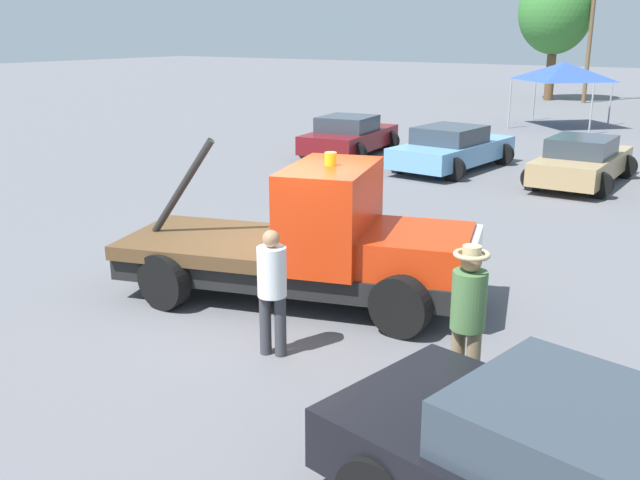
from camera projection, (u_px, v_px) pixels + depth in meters
ground_plane at (294, 298)px, 11.41m from camera, size 160.00×160.00×0.00m
tow_truck at (314, 244)px, 11.05m from camera, size 5.88×3.49×2.51m
person_near_truck at (468, 310)px, 8.03m from camera, size 0.41×0.41×1.85m
person_at_hood at (272, 284)px, 9.15m from camera, size 0.38×0.38×1.71m
parked_car_maroon at (349, 136)px, 24.32m from camera, size 2.85×4.60×1.34m
parked_car_skyblue at (452, 148)px, 21.76m from camera, size 2.77×4.91×1.34m
parked_car_tan at (582, 161)px, 19.62m from camera, size 2.35×4.55×1.34m
canopy_tent_blue at (564, 71)px, 30.88m from camera, size 3.49×3.49×2.80m
tree_center at (556, 11)px, 42.12m from camera, size 4.34×4.34×7.74m
traffic_cone at (369, 227)px, 14.58m from camera, size 0.40×0.40×0.55m
utility_pole at (592, 15)px, 40.54m from camera, size 2.20×0.24×9.40m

